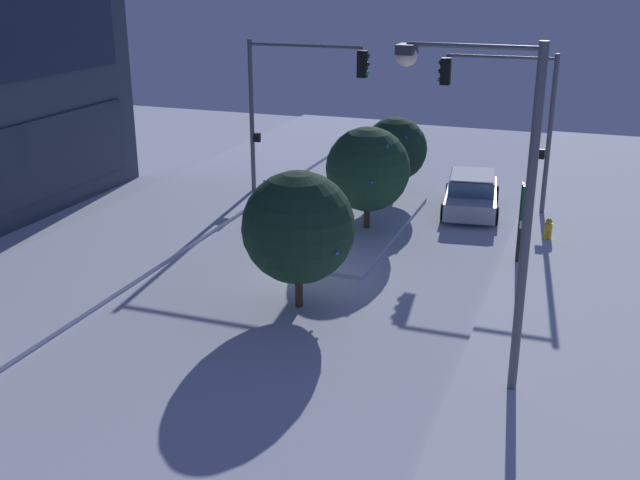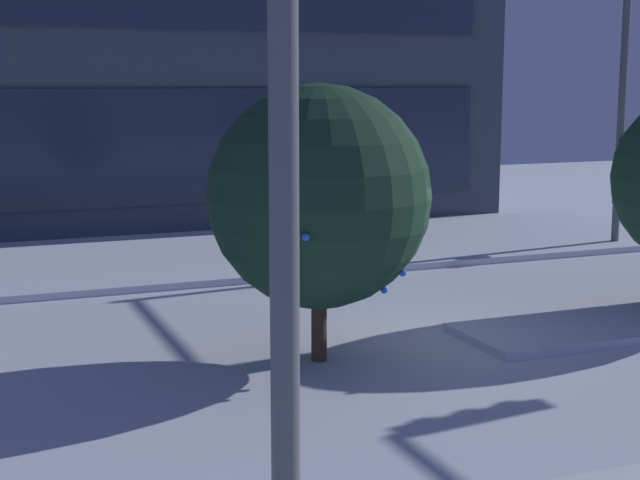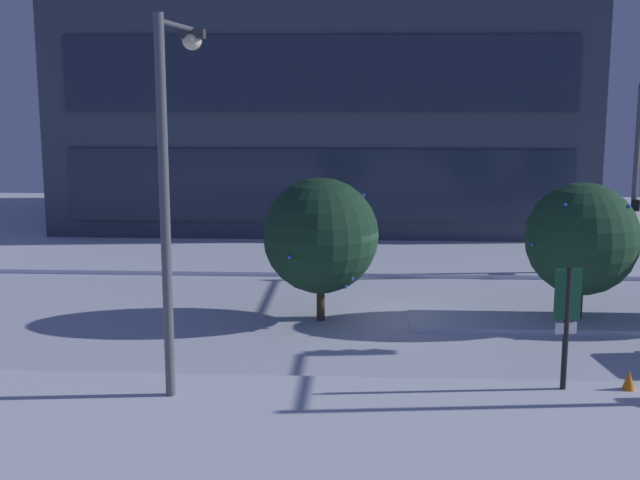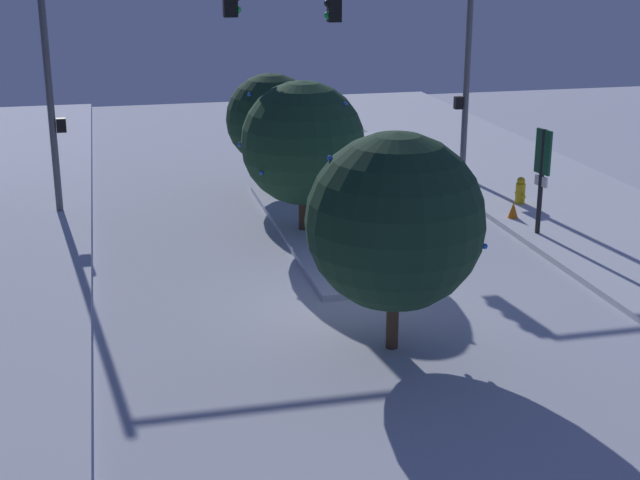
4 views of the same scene
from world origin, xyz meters
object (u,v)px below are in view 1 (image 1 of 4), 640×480
at_px(parking_info_sign, 521,215).
at_px(decorated_tree_left_of_median, 395,149).
at_px(street_lamp_arched, 491,172).
at_px(decorated_tree_median, 368,169).
at_px(traffic_light_corner_near_right, 506,104).
at_px(car_near, 471,193).
at_px(decorated_tree_right_of_median, 298,227).
at_px(traffic_light_corner_far_right, 295,91).
at_px(construction_cone, 521,244).
at_px(fire_hydrant, 548,231).

bearing_deg(parking_info_sign, decorated_tree_left_of_median, -55.70).
relative_size(street_lamp_arched, decorated_tree_median, 2.02).
height_order(traffic_light_corner_near_right, decorated_tree_left_of_median, traffic_light_corner_near_right).
relative_size(car_near, traffic_light_corner_near_right, 0.79).
bearing_deg(decorated_tree_median, parking_info_sign, -106.44).
relative_size(parking_info_sign, decorated_tree_right_of_median, 0.69).
xyz_separation_m(traffic_light_corner_far_right, decorated_tree_median, (-3.12, -3.99, -2.08)).
bearing_deg(decorated_tree_median, decorated_tree_right_of_median, -179.12).
distance_m(traffic_light_corner_far_right, decorated_tree_left_of_median, 4.59).
distance_m(car_near, construction_cone, 4.64).
height_order(street_lamp_arched, decorated_tree_median, street_lamp_arched).
bearing_deg(construction_cone, traffic_light_corner_far_right, 70.22).
relative_size(traffic_light_corner_far_right, parking_info_sign, 2.36).
xyz_separation_m(parking_info_sign, construction_cone, (1.34, 0.03, -1.43)).
distance_m(traffic_light_corner_near_right, fire_hydrant, 5.28).
relative_size(traffic_light_corner_far_right, decorated_tree_right_of_median, 1.63).
distance_m(traffic_light_corner_near_right, decorated_tree_median, 6.08).
height_order(traffic_light_corner_far_right, traffic_light_corner_near_right, traffic_light_corner_far_right).
bearing_deg(fire_hydrant, construction_cone, 148.22).
bearing_deg(traffic_light_corner_far_right, street_lamp_arched, -53.38).
xyz_separation_m(traffic_light_corner_far_right, street_lamp_arched, (-12.70, -9.44, 0.62)).
distance_m(traffic_light_corner_far_right, decorated_tree_right_of_median, 11.01).
xyz_separation_m(fire_hydrant, parking_info_sign, (-2.59, 0.74, 1.29)).
bearing_deg(decorated_tree_right_of_median, car_near, -15.83).
distance_m(parking_info_sign, decorated_tree_right_of_median, 7.56).
relative_size(traffic_light_corner_far_right, street_lamp_arched, 0.83).
xyz_separation_m(traffic_light_corner_near_right, decorated_tree_right_of_median, (-10.95, 4.02, -1.84)).
distance_m(fire_hydrant, decorated_tree_right_of_median, 10.15).
height_order(traffic_light_corner_near_right, parking_info_sign, traffic_light_corner_near_right).
bearing_deg(car_near, fire_hydrant, -138.92).
bearing_deg(decorated_tree_right_of_median, fire_hydrant, -37.85).
bearing_deg(street_lamp_arched, decorated_tree_median, -58.76).
height_order(car_near, fire_hydrant, car_near).
distance_m(car_near, traffic_light_corner_far_right, 8.02).
distance_m(parking_info_sign, construction_cone, 1.96).
distance_m(car_near, decorated_tree_median, 5.10).
relative_size(car_near, street_lamp_arched, 0.63).
xyz_separation_m(car_near, traffic_light_corner_near_right, (0.34, -1.01, 3.46)).
relative_size(decorated_tree_median, construction_cone, 6.89).
height_order(traffic_light_corner_near_right, fire_hydrant, traffic_light_corner_near_right).
relative_size(traffic_light_corner_far_right, traffic_light_corner_near_right, 1.04).
xyz_separation_m(traffic_light_corner_near_right, decorated_tree_left_of_median, (-0.12, 4.17, -2.00)).
relative_size(traffic_light_corner_near_right, parking_info_sign, 2.27).
distance_m(traffic_light_corner_near_right, parking_info_sign, 6.32).
xyz_separation_m(car_near, decorated_tree_left_of_median, (0.22, 3.16, 1.46)).
height_order(traffic_light_corner_far_right, construction_cone, traffic_light_corner_far_right).
height_order(decorated_tree_left_of_median, construction_cone, decorated_tree_left_of_median).
height_order(parking_info_sign, construction_cone, parking_info_sign).
bearing_deg(parking_info_sign, traffic_light_corner_far_right, -37.14).
relative_size(fire_hydrant, decorated_tree_left_of_median, 0.25).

